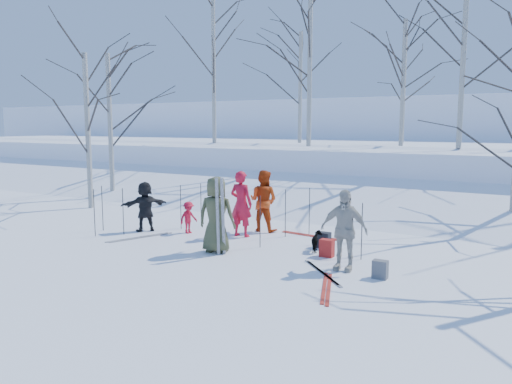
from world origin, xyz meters
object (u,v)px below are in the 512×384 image
Objects in this scene: skier_red_north at (241,204)px; skier_red_seated at (189,217)px; backpack_red at (327,248)px; backpack_dark at (323,240)px; skier_cream_east at (344,230)px; dog at (317,242)px; skier_redor_behind at (263,201)px; skier_grey_west at (145,206)px; skier_olive_center at (216,215)px; backpack_grey at (380,269)px.

skier_red_north reaches higher than skier_red_seated.
backpack_red is 0.89m from backpack_dark.
skier_red_seated is 2.20× the size of backpack_red.
skier_cream_east is 4.20× the size of backpack_red.
skier_redor_behind is at bearing -55.71° from dog.
skier_grey_west is (-1.28, -0.42, 0.28)m from skier_red_seated.
skier_olive_center is 1.27× the size of skier_grey_west.
backpack_red is (-0.73, 0.83, -0.67)m from skier_cream_east.
skier_red_north is at bearing -91.23° from skier_olive_center.
skier_red_seated is at bearing 163.47° from skier_cream_east.
skier_redor_behind is 4.34m from skier_cream_east.
dog is at bearing -87.65° from backpack_dark.
skier_red_seated is 1.55× the size of dog.
skier_grey_west is at bearing -179.57° from backpack_red.
backpack_grey is (4.55, -1.85, -0.74)m from skier_red_north.
skier_olive_center is at bearing 7.24° from dog.
skier_red_seated is (-1.96, 1.36, -0.48)m from skier_olive_center.
backpack_dark is (2.09, 1.77, -0.74)m from skier_olive_center.
backpack_grey is (0.88, -0.19, -0.69)m from skier_cream_east.
skier_red_north reaches higher than skier_grey_west.
skier_red_seated is at bearing -25.33° from dog.
backpack_dark is (2.34, -0.97, -0.71)m from skier_redor_behind.
skier_redor_behind reaches higher than backpack_red.
skier_grey_west reaches higher than backpack_grey.
skier_red_seated is 0.63× the size of skier_grey_west.
skier_cream_east is at bearing -91.78° from skier_red_seated.
backpack_dark is at bearing 118.45° from backpack_red.
skier_grey_west is (-6.49, 0.79, -0.14)m from skier_cream_east.
skier_redor_behind is 3.34m from backpack_red.
backpack_red is (2.95, -0.82, -0.72)m from skier_red_north.
skier_red_north is at bearing 157.92° from backpack_grey.
skier_red_seated is at bearing 35.45° from skier_redor_behind.
backpack_grey is at bearing 144.31° from skier_redor_behind.
skier_red_north is 4.96m from backpack_grey.
skier_olive_center is 2.80m from backpack_red.
skier_red_north is 1.25× the size of skier_grey_west.
skier_redor_behind is at bearing 152.89° from skier_grey_west.
skier_red_north is at bearing 139.03° from skier_grey_west.
skier_redor_behind is 2.24m from skier_red_seated.
skier_redor_behind is at bearing 157.52° from backpack_dark.
backpack_red is (2.76, -1.75, -0.70)m from skier_redor_behind.
skier_olive_center is at bearing 179.41° from backpack_grey.
skier_redor_behind is 2.83m from dog.
skier_olive_center is at bearing -113.48° from skier_red_seated.
backpack_red is at bearing -83.51° from skier_red_seated.
skier_olive_center is 2.58m from dog.
backpack_grey is (1.60, -1.03, -0.02)m from backpack_red.
skier_red_seated reaches higher than backpack_grey.
backpack_red is (2.52, 0.98, -0.73)m from skier_olive_center.
skier_olive_center is 3.38m from skier_grey_west.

